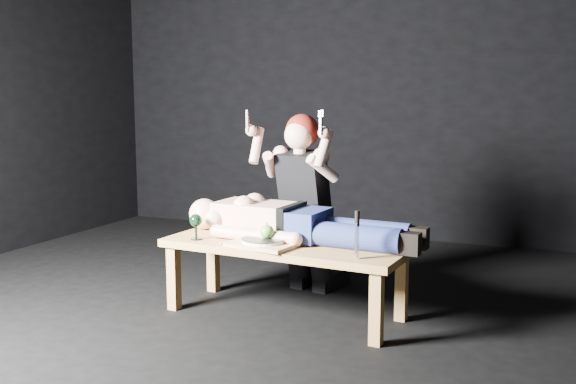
% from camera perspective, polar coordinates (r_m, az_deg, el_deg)
% --- Properties ---
extents(ground, '(5.00, 5.00, 0.00)m').
position_cam_1_polar(ground, '(4.18, -4.84, -10.18)').
color(ground, black).
rests_on(ground, ground).
extents(back_wall, '(5.00, 0.00, 5.00)m').
position_cam_1_polar(back_wall, '(6.29, 5.83, 9.87)').
color(back_wall, black).
rests_on(back_wall, ground).
extents(table, '(1.51, 0.65, 0.45)m').
position_cam_1_polar(table, '(4.03, -0.28, -7.50)').
color(table, '#B68844').
rests_on(table, ground).
extents(lying_man, '(1.47, 0.54, 0.26)m').
position_cam_1_polar(lying_man, '(4.02, 0.96, -2.36)').
color(lying_man, '#EDB794').
rests_on(lying_man, table).
extents(kneeling_woman, '(0.78, 0.84, 1.24)m').
position_cam_1_polar(kneeling_woman, '(4.43, 1.83, -0.81)').
color(kneeling_woman, black).
rests_on(kneeling_woman, ground).
extents(serving_tray, '(0.43, 0.34, 0.02)m').
position_cam_1_polar(serving_tray, '(3.88, -2.13, -4.51)').
color(serving_tray, tan).
rests_on(serving_tray, table).
extents(plate, '(0.30, 0.30, 0.02)m').
position_cam_1_polar(plate, '(3.88, -2.14, -4.20)').
color(plate, white).
rests_on(plate, serving_tray).
extents(apple, '(0.08, 0.08, 0.08)m').
position_cam_1_polar(apple, '(3.87, -1.83, -3.45)').
color(apple, '#4D8E25').
rests_on(apple, plate).
extents(goblet, '(0.08, 0.08, 0.16)m').
position_cam_1_polar(goblet, '(4.07, -7.96, -3.00)').
color(goblet, black).
rests_on(goblet, table).
extents(fork_flat, '(0.02, 0.16, 0.01)m').
position_cam_1_polar(fork_flat, '(4.01, -5.31, -4.27)').
color(fork_flat, '#B2B2B7').
rests_on(fork_flat, table).
extents(knife_flat, '(0.03, 0.16, 0.01)m').
position_cam_1_polar(knife_flat, '(3.83, -1.02, -4.81)').
color(knife_flat, '#B2B2B7').
rests_on(knife_flat, table).
extents(spoon_flat, '(0.13, 0.11, 0.01)m').
position_cam_1_polar(spoon_flat, '(3.90, -1.17, -4.58)').
color(spoon_flat, '#B2B2B7').
rests_on(spoon_flat, table).
extents(carving_knife, '(0.04, 0.04, 0.26)m').
position_cam_1_polar(carving_knife, '(3.57, 5.98, -3.70)').
color(carving_knife, '#B2B2B7').
rests_on(carving_knife, table).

